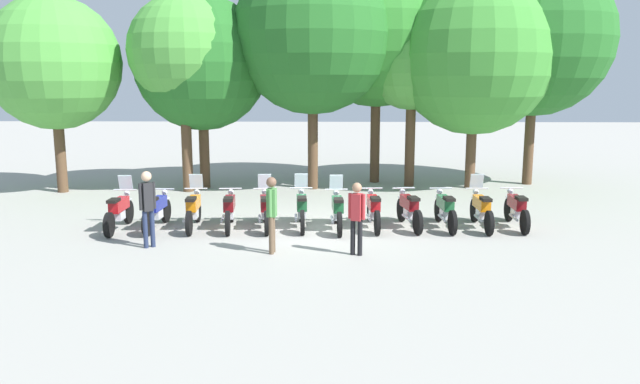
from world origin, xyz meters
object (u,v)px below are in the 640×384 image
at_px(tree_3, 313,34).
at_px(tree_4, 377,35).
at_px(motorcycle_9, 445,209).
at_px(person_1, 272,209).
at_px(motorcycle_1, 157,210).
at_px(motorcycle_4, 265,209).
at_px(motorcycle_8, 409,209).
at_px(motorcycle_5, 302,208).
at_px(motorcycle_11, 516,209).
at_px(tree_1, 183,51).
at_px(motorcycle_3, 229,210).
at_px(motorcycle_6, 337,210).
at_px(motorcycle_7, 373,209).
at_px(person_0, 148,202).
at_px(tree_5, 412,61).
at_px(person_2, 357,213).
at_px(tree_0, 54,63).
at_px(tree_7, 535,39).
at_px(motorcycle_10, 481,209).
at_px(motorcycle_0, 119,210).
at_px(motorcycle_2, 193,209).
at_px(tree_6, 475,55).
at_px(tree_2, 201,63).

distance_m(tree_3, tree_4, 2.77).
bearing_deg(motorcycle_9, person_1, 116.53).
distance_m(motorcycle_1, motorcycle_4, 2.87).
bearing_deg(motorcycle_8, motorcycle_5, 81.25).
height_order(motorcycle_5, motorcycle_11, motorcycle_5).
relative_size(person_1, tree_1, 0.26).
distance_m(motorcycle_11, tree_3, 9.44).
distance_m(motorcycle_3, tree_4, 10.04).
distance_m(motorcycle_6, motorcycle_7, 0.98).
distance_m(tree_1, tree_3, 4.45).
bearing_deg(motorcycle_9, motorcycle_8, 85.89).
distance_m(motorcycle_7, person_0, 5.83).
xyz_separation_m(person_1, tree_5, (4.17, 9.11, 3.47)).
relative_size(motorcycle_9, person_2, 1.32).
distance_m(motorcycle_6, motorcycle_11, 4.80).
xyz_separation_m(motorcycle_4, tree_3, (1.05, 6.00, 4.89)).
xyz_separation_m(motorcycle_6, motorcycle_11, (4.78, 0.34, -0.01)).
xyz_separation_m(tree_0, tree_3, (8.73, 0.90, 0.99)).
relative_size(motorcycle_7, person_0, 1.20).
distance_m(person_1, tree_4, 11.28).
distance_m(motorcycle_9, tree_3, 8.50).
height_order(person_0, tree_7, tree_7).
bearing_deg(tree_3, tree_1, -171.54).
relative_size(motorcycle_3, motorcycle_10, 1.00).
xyz_separation_m(motorcycle_0, tree_4, (7.18, 7.81, 4.98)).
relative_size(motorcycle_5, tree_5, 0.35).
height_order(motorcycle_2, person_1, person_1).
relative_size(motorcycle_10, motorcycle_11, 1.00).
relative_size(motorcycle_6, tree_6, 0.29).
xyz_separation_m(motorcycle_0, person_1, (4.24, -2.13, 0.52)).
relative_size(motorcycle_1, motorcycle_5, 1.00).
distance_m(tree_2, tree_6, 9.61).
distance_m(motorcycle_5, motorcycle_9, 3.83).
xyz_separation_m(motorcycle_11, person_1, (-6.28, -2.66, 0.54)).
height_order(motorcycle_2, motorcycle_6, same).
bearing_deg(motorcycle_8, motorcycle_10, -99.94).
height_order(person_1, tree_4, tree_4).
bearing_deg(tree_6, motorcycle_0, -147.98).
xyz_separation_m(motorcycle_9, person_0, (-7.31, -2.16, 0.58)).
height_order(motorcycle_6, tree_4, tree_4).
relative_size(motorcycle_5, motorcycle_6, 1.00).
xyz_separation_m(motorcycle_9, motorcycle_10, (0.96, -0.00, 0.01)).
xyz_separation_m(motorcycle_3, motorcycle_6, (2.87, -0.04, 0.01)).
distance_m(motorcycle_2, tree_4, 10.49).
height_order(tree_3, tree_5, tree_3).
xyz_separation_m(motorcycle_5, motorcycle_6, (0.96, -0.20, 0.00)).
bearing_deg(motorcycle_5, motorcycle_10, -93.76).
bearing_deg(motorcycle_0, motorcycle_3, -85.72).
height_order(motorcycle_3, tree_6, tree_6).
bearing_deg(motorcycle_0, motorcycle_9, -87.62).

